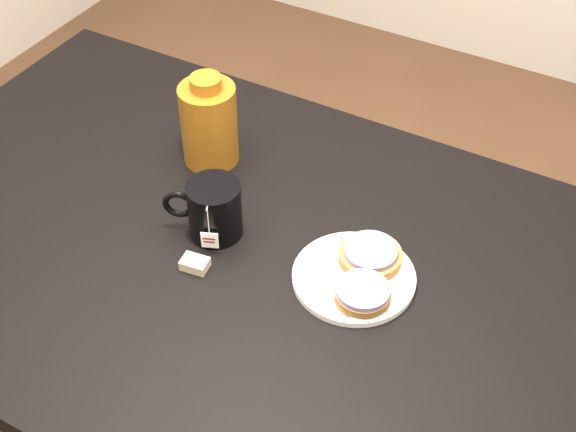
{
  "coord_description": "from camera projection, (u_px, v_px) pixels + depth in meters",
  "views": [
    {
      "loc": [
        0.56,
        -0.8,
        1.74
      ],
      "look_at": [
        0.08,
        0.06,
        0.81
      ],
      "focal_mm": 50.0,
      "sensor_mm": 36.0,
      "label": 1
    }
  ],
  "objects": [
    {
      "name": "table",
      "position": [
        235.0,
        280.0,
        1.44
      ],
      "size": [
        1.4,
        0.9,
        0.75
      ],
      "color": "black",
      "rests_on": "ground_plane"
    },
    {
      "name": "plate",
      "position": [
        354.0,
        276.0,
        1.32
      ],
      "size": [
        0.2,
        0.2,
        0.02
      ],
      "color": "white",
      "rests_on": "table"
    },
    {
      "name": "bagel_back",
      "position": [
        370.0,
        255.0,
        1.34
      ],
      "size": [
        0.11,
        0.11,
        0.03
      ],
      "color": "brown",
      "rests_on": "plate"
    },
    {
      "name": "bagel_front",
      "position": [
        363.0,
        294.0,
        1.27
      ],
      "size": [
        0.1,
        0.1,
        0.03
      ],
      "color": "brown",
      "rests_on": "plate"
    },
    {
      "name": "mug",
      "position": [
        213.0,
        209.0,
        1.37
      ],
      "size": [
        0.15,
        0.12,
        0.1
      ],
      "rotation": [
        0.0,
        0.0,
        0.39
      ],
      "color": "black",
      "rests_on": "table"
    },
    {
      "name": "teabag_pouch",
      "position": [
        195.0,
        264.0,
        1.34
      ],
      "size": [
        0.05,
        0.04,
        0.02
      ],
      "primitive_type": "cube",
      "rotation": [
        0.0,
        0.0,
        0.14
      ],
      "color": "#C6B793",
      "rests_on": "table"
    },
    {
      "name": "bagel_package",
      "position": [
        209.0,
        123.0,
        1.5
      ],
      "size": [
        0.14,
        0.14,
        0.18
      ],
      "rotation": [
        0.0,
        0.0,
        0.32
      ],
      "color": "#61340C",
      "rests_on": "table"
    }
  ]
}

